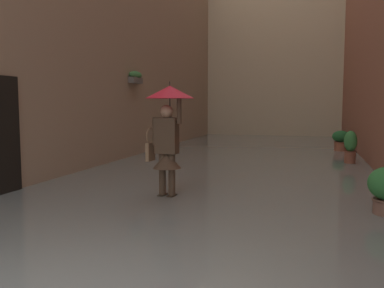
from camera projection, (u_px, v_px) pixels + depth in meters
The scene contains 6 objects.
ground_plane at pixel (242, 162), 12.07m from camera, with size 60.00×60.00×0.00m, color #605B56.
flood_water at pixel (242, 161), 12.06m from camera, with size 7.66×25.65×0.08m, color slate.
building_facade_far at pixel (275, 14), 21.72m from camera, with size 10.46×1.80×12.94m, color beige.
person_wading at pixel (168, 123), 7.15m from camera, with size 0.86×0.86×2.08m.
potted_plant_far_left at pixel (350, 147), 11.29m from camera, with size 0.35×0.35×0.97m.
potted_plant_mid_left at pixel (341, 140), 14.32m from camera, with size 0.59×0.59×0.79m.
Camera 1 is at (-1.86, 2.08, 1.68)m, focal length 38.58 mm.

